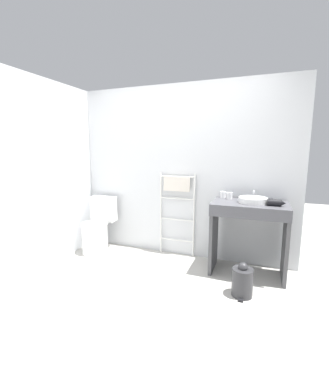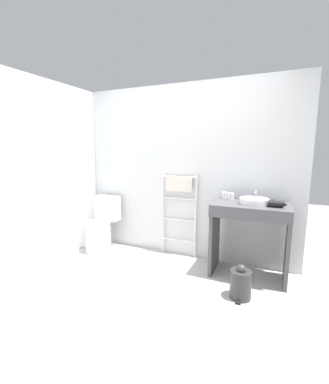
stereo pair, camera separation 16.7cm
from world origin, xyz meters
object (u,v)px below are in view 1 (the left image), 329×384
(cup_near_wall, at_px, (223,195))
(toilet, at_px, (97,230))
(sink_basin, at_px, (253,200))
(hair_dryer, at_px, (275,202))
(trash_bin, at_px, (242,281))
(cup_near_edge, at_px, (229,196))
(towel_radiator, at_px, (177,196))

(cup_near_wall, bearing_deg, toilet, -172.32)
(sink_basin, relative_size, hair_dryer, 1.72)
(hair_dryer, xyz_separation_m, trash_bin, (-0.28, -0.45, -0.77))
(hair_dryer, bearing_deg, cup_near_edge, 159.15)
(toilet, xyz_separation_m, hair_dryer, (2.39, -0.01, 0.59))
(towel_radiator, xyz_separation_m, trash_bin, (0.97, -0.76, -0.70))
(towel_radiator, bearing_deg, trash_bin, -37.96)
(towel_radiator, xyz_separation_m, hair_dryer, (1.25, -0.31, 0.07))
(sink_basin, relative_size, cup_near_wall, 3.87)
(toilet, height_order, sink_basin, sink_basin)
(toilet, relative_size, sink_basin, 2.47)
(sink_basin, bearing_deg, cup_near_edge, 156.86)
(towel_radiator, relative_size, sink_basin, 3.60)
(cup_near_wall, height_order, cup_near_edge, cup_near_edge)
(toilet, height_order, towel_radiator, towel_radiator)
(sink_basin, height_order, cup_near_wall, cup_near_wall)
(towel_radiator, relative_size, cup_near_wall, 13.92)
(cup_near_wall, bearing_deg, hair_dryer, -22.74)
(toilet, relative_size, towel_radiator, 0.69)
(toilet, bearing_deg, cup_near_edge, 5.60)
(towel_radiator, xyz_separation_m, sink_basin, (1.01, -0.23, 0.07))
(sink_basin, relative_size, trash_bin, 0.90)
(hair_dryer, bearing_deg, towel_radiator, 166.26)
(trash_bin, bearing_deg, hair_dryer, 58.21)
(towel_radiator, relative_size, hair_dryer, 6.18)
(cup_near_edge, height_order, trash_bin, cup_near_edge)
(sink_basin, distance_m, cup_near_wall, 0.41)
(trash_bin, bearing_deg, toilet, 167.55)
(toilet, height_order, trash_bin, toilet)
(cup_near_edge, bearing_deg, trash_bin, -69.66)
(cup_near_wall, distance_m, trash_bin, 1.10)
(towel_radiator, relative_size, cup_near_edge, 13.52)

